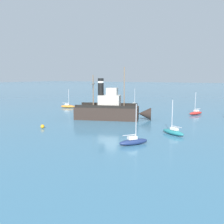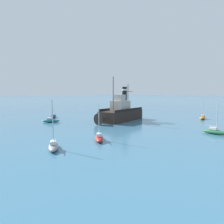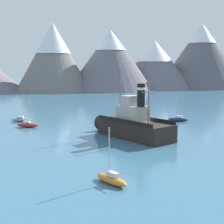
{
  "view_description": "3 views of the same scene",
  "coord_description": "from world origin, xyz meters",
  "px_view_note": "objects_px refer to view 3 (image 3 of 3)",
  "views": [
    {
      "loc": [
        37.7,
        23.7,
        8.09
      ],
      "look_at": [
        0.27,
        1.88,
        1.63
      ],
      "focal_mm": 38.0,
      "sensor_mm": 36.0,
      "label": 1
    },
    {
      "loc": [
        -38.13,
        26.93,
        6.65
      ],
      "look_at": [
        -0.6,
        2.62,
        2.1
      ],
      "focal_mm": 32.0,
      "sensor_mm": 36.0,
      "label": 2
    },
    {
      "loc": [
        -18.46,
        -44.81,
        9.91
      ],
      "look_at": [
        -3.28,
        3.25,
        3.45
      ],
      "focal_mm": 55.0,
      "sensor_mm": 36.0,
      "label": 3
    }
  ],
  "objects_px": {
    "old_tugboat": "(132,125)",
    "sailboat_navy": "(178,119)",
    "sailboat_grey": "(21,119)",
    "sailboat_orange": "(112,179)",
    "sailboat_teal": "(136,119)",
    "sailboat_red": "(28,125)"
  },
  "relations": [
    {
      "from": "sailboat_navy",
      "to": "sailboat_red",
      "type": "bearing_deg",
      "value": 176.05
    },
    {
      "from": "old_tugboat",
      "to": "sailboat_navy",
      "type": "distance_m",
      "value": 17.78
    },
    {
      "from": "sailboat_grey",
      "to": "sailboat_teal",
      "type": "bearing_deg",
      "value": -15.15
    },
    {
      "from": "sailboat_navy",
      "to": "sailboat_grey",
      "type": "distance_m",
      "value": 29.36
    },
    {
      "from": "sailboat_navy",
      "to": "sailboat_grey",
      "type": "height_order",
      "value": "same"
    },
    {
      "from": "sailboat_navy",
      "to": "sailboat_grey",
      "type": "bearing_deg",
      "value": 163.5
    },
    {
      "from": "old_tugboat",
      "to": "sailboat_teal",
      "type": "xyz_separation_m",
      "value": [
        6.25,
        14.06,
        -1.4
      ]
    },
    {
      "from": "sailboat_grey",
      "to": "old_tugboat",
      "type": "bearing_deg",
      "value": -53.57
    },
    {
      "from": "sailboat_orange",
      "to": "sailboat_teal",
      "type": "xyz_separation_m",
      "value": [
        15.1,
        32.3,
        0.0
      ]
    },
    {
      "from": "sailboat_orange",
      "to": "sailboat_red",
      "type": "height_order",
      "value": "same"
    },
    {
      "from": "sailboat_red",
      "to": "sailboat_navy",
      "type": "bearing_deg",
      "value": -3.95
    },
    {
      "from": "sailboat_orange",
      "to": "sailboat_navy",
      "type": "height_order",
      "value": "same"
    },
    {
      "from": "sailboat_teal",
      "to": "sailboat_navy",
      "type": "distance_m",
      "value": 7.85
    },
    {
      "from": "sailboat_navy",
      "to": "sailboat_grey",
      "type": "xyz_separation_m",
      "value": [
        -28.15,
        8.34,
        0.0
      ]
    },
    {
      "from": "old_tugboat",
      "to": "sailboat_navy",
      "type": "xyz_separation_m",
      "value": [
        13.62,
        11.34,
        -1.4
      ]
    },
    {
      "from": "sailboat_orange",
      "to": "sailboat_red",
      "type": "xyz_separation_m",
      "value": [
        -4.92,
        31.48,
        0.0
      ]
    },
    {
      "from": "old_tugboat",
      "to": "sailboat_orange",
      "type": "distance_m",
      "value": 20.33
    },
    {
      "from": "sailboat_orange",
      "to": "sailboat_teal",
      "type": "distance_m",
      "value": 35.66
    },
    {
      "from": "sailboat_teal",
      "to": "sailboat_navy",
      "type": "bearing_deg",
      "value": -20.21
    },
    {
      "from": "sailboat_teal",
      "to": "sailboat_navy",
      "type": "relative_size",
      "value": 1.0
    },
    {
      "from": "old_tugboat",
      "to": "sailboat_navy",
      "type": "bearing_deg",
      "value": 39.79
    },
    {
      "from": "sailboat_red",
      "to": "sailboat_grey",
      "type": "distance_m",
      "value": 6.49
    }
  ]
}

